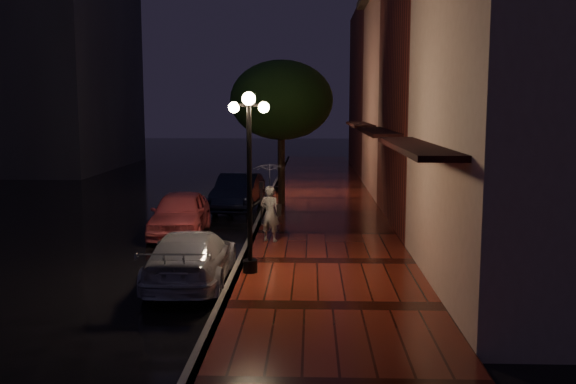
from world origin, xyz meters
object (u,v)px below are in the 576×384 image
(navy_car, at_px, (238,192))
(silver_car, at_px, (191,257))
(woman_with_umbrella, at_px, (270,190))
(pink_car, at_px, (180,213))
(streetlamp_near, at_px, (249,171))
(street_tree, at_px, (282,103))
(parking_meter, at_px, (262,199))
(streetlamp_far, at_px, (279,140))

(navy_car, bearing_deg, silver_car, -85.19)
(woman_with_umbrella, bearing_deg, navy_car, -56.07)
(silver_car, relative_size, woman_with_umbrella, 1.88)
(pink_car, relative_size, woman_with_umbrella, 1.79)
(silver_car, bearing_deg, streetlamp_near, -159.28)
(street_tree, relative_size, parking_meter, 3.98)
(navy_car, xyz_separation_m, parking_meter, (1.22, -3.88, 0.31))
(streetlamp_far, height_order, parking_meter, streetlamp_far)
(navy_car, relative_size, woman_with_umbrella, 1.88)
(street_tree, distance_m, silver_car, 12.17)
(streetlamp_far, distance_m, pink_car, 9.49)
(streetlamp_near, distance_m, silver_car, 2.43)
(streetlamp_near, xyz_separation_m, streetlamp_far, (0.00, 14.00, 0.00))
(street_tree, distance_m, woman_with_umbrella, 7.84)
(pink_car, distance_m, silver_car, 5.81)
(streetlamp_near, distance_m, street_tree, 11.12)
(streetlamp_near, bearing_deg, street_tree, 88.65)
(streetlamp_near, xyz_separation_m, silver_car, (-1.33, -0.53, -1.97))
(silver_car, bearing_deg, parking_meter, -100.41)
(pink_car, xyz_separation_m, navy_car, (1.31, 4.97, 0.01))
(streetlamp_far, relative_size, silver_car, 0.99)
(navy_car, height_order, parking_meter, parking_meter)
(pink_car, relative_size, silver_car, 0.95)
(navy_car, distance_m, parking_meter, 4.08)
(street_tree, xyz_separation_m, silver_car, (-1.59, -11.52, -3.61))
(parking_meter, bearing_deg, woman_with_umbrella, -70.92)
(silver_car, xyz_separation_m, parking_meter, (1.13, 6.73, 0.40))
(navy_car, relative_size, parking_meter, 3.00)
(navy_car, xyz_separation_m, woman_with_umbrella, (1.68, -6.50, 0.97))
(street_tree, xyz_separation_m, navy_car, (-1.68, -0.91, -3.52))
(streetlamp_near, xyz_separation_m, street_tree, (0.26, 10.99, 1.64))
(silver_car, height_order, woman_with_umbrella, woman_with_umbrella)
(street_tree, height_order, navy_car, street_tree)
(street_tree, bearing_deg, streetlamp_far, 94.91)
(woman_with_umbrella, bearing_deg, silver_car, 88.38)
(pink_car, distance_m, navy_car, 5.14)
(parking_meter, bearing_deg, streetlamp_near, -78.86)
(silver_car, distance_m, parking_meter, 6.83)
(streetlamp_far, xyz_separation_m, parking_meter, (-0.20, -7.80, -1.57))
(streetlamp_far, xyz_separation_m, navy_car, (-1.42, -3.92, -1.88))
(streetlamp_far, relative_size, navy_car, 0.98)
(streetlamp_far, height_order, woman_with_umbrella, streetlamp_far)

